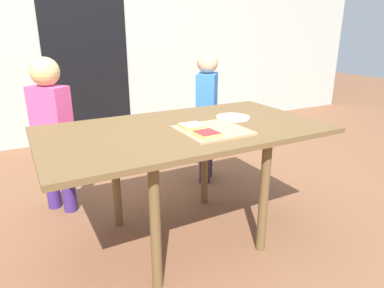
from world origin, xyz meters
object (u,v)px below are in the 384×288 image
pizza_slice_far_left (192,126)px  pizza_slice_near_left (207,134)px  child_left (52,125)px  garden_hose_coil (228,129)px  plate_white_right (233,117)px  child_right (207,110)px  cutting_board (212,130)px  dining_table (185,139)px

pizza_slice_far_left → pizza_slice_near_left: same height
child_left → pizza_slice_far_left: bearing=-51.4°
child_left → garden_hose_coil: child_left is taller
pizza_slice_far_left → plate_white_right: 0.36m
pizza_slice_near_left → child_right: (0.53, 0.89, -0.12)m
cutting_board → pizza_slice_far_left: pizza_slice_far_left is taller
dining_table → child_left: bearing=130.4°
pizza_slice_near_left → child_right: child_right is taller
pizza_slice_far_left → child_left: child_left is taller
cutting_board → pizza_slice_far_left: bearing=134.4°
pizza_slice_near_left → garden_hose_coil: (1.53, 2.03, -0.69)m
dining_table → cutting_board: size_ratio=4.57×
cutting_board → child_right: size_ratio=0.32×
dining_table → cutting_board: 0.18m
cutting_board → garden_hose_coil: (1.45, 1.94, -0.68)m
cutting_board → garden_hose_coil: size_ratio=0.96×
cutting_board → plate_white_right: size_ratio=1.66×
child_right → child_left: bearing=177.7°
dining_table → garden_hose_coil: 2.45m
garden_hose_coil → plate_white_right: bearing=-124.1°
pizza_slice_near_left → plate_white_right: pizza_slice_near_left is taller
child_left → dining_table: bearing=-49.6°
dining_table → plate_white_right: size_ratio=7.61×
dining_table → child_right: size_ratio=1.47×
child_left → child_right: bearing=-2.3°
cutting_board → child_right: (0.45, 0.81, -0.10)m
cutting_board → plate_white_right: bearing=35.4°
plate_white_right → garden_hose_coil: plate_white_right is taller
plate_white_right → garden_hose_coil: bearing=55.9°
plate_white_right → child_left: 1.17m
plate_white_right → child_left: size_ratio=0.19×
cutting_board → child_right: bearing=60.9°
pizza_slice_far_left → child_right: bearing=54.0°
child_left → garden_hose_coil: size_ratio=2.99×
plate_white_right → child_right: size_ratio=0.19×
garden_hose_coil → pizza_slice_far_left: bearing=-129.4°
plate_white_right → garden_hose_coil: 2.23m
dining_table → child_left: (-0.61, 0.71, -0.01)m
dining_table → pizza_slice_near_left: size_ratio=12.55×
pizza_slice_far_left → pizza_slice_near_left: size_ratio=1.00×
plate_white_right → child_left: (-0.96, 0.67, -0.09)m
pizza_slice_far_left → garden_hose_coil: 2.51m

